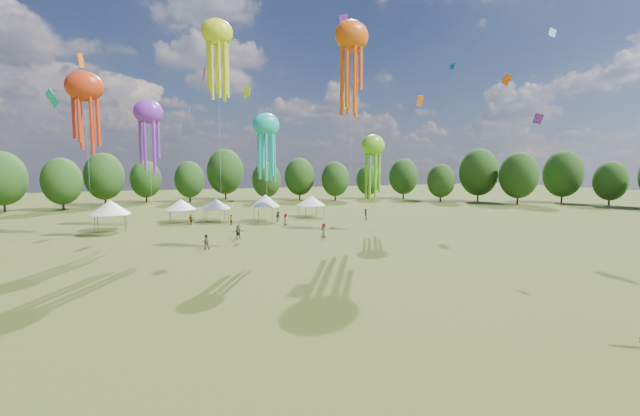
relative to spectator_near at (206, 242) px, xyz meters
name	(u,v)px	position (x,y,z in m)	size (l,w,h in m)	color
ground	(491,360)	(9.02, -32.46, -0.83)	(300.00, 300.00, 0.00)	#384416
spectator_near	(206,242)	(0.00, 0.00, 0.00)	(0.81, 0.63, 1.66)	gray
spectators_far	(284,222)	(12.96, 12.36, 0.02)	(29.08, 19.22, 1.80)	gray
festival_tents	(217,203)	(4.64, 21.91, 2.25)	(37.19, 11.02, 4.41)	#47474C
show_kites	(249,85)	(7.71, 10.99, 19.29)	(40.49, 20.73, 30.18)	purple
small_kites	(257,4)	(8.85, 10.37, 29.74)	(73.24, 60.18, 46.04)	purple
treeline	(212,180)	(5.16, 30.05, 5.71)	(201.57, 95.24, 13.43)	#38281C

